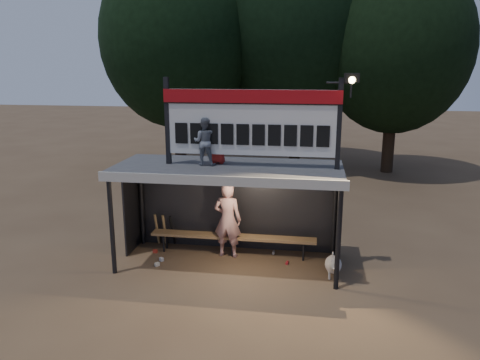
% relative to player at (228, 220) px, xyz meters
% --- Properties ---
extents(ground, '(80.00, 80.00, 0.00)m').
position_rel_player_xyz_m(ground, '(0.10, -0.44, -0.91)').
color(ground, '#503B28').
rests_on(ground, ground).
extents(player, '(0.71, 0.50, 1.82)m').
position_rel_player_xyz_m(player, '(0.00, 0.00, 0.00)').
color(player, silver).
rests_on(player, ground).
extents(child_a, '(0.51, 0.40, 1.05)m').
position_rel_player_xyz_m(child_a, '(-0.41, -0.48, 1.94)').
color(child_a, slate).
rests_on(child_a, dugout_shelter).
extents(child_b, '(0.44, 0.30, 0.88)m').
position_rel_player_xyz_m(child_b, '(-0.16, -0.25, 1.85)').
color(child_b, '#A41F19').
rests_on(child_b, dugout_shelter).
extents(dugout_shelter, '(5.10, 2.08, 2.32)m').
position_rel_player_xyz_m(dugout_shelter, '(0.10, -0.20, 0.94)').
color(dugout_shelter, '#3E3E41').
rests_on(dugout_shelter, ground).
extents(scoreboard_assembly, '(4.10, 0.27, 1.99)m').
position_rel_player_xyz_m(scoreboard_assembly, '(0.66, -0.45, 2.41)').
color(scoreboard_assembly, black).
rests_on(scoreboard_assembly, dugout_shelter).
extents(bench, '(4.00, 0.35, 0.48)m').
position_rel_player_xyz_m(bench, '(0.10, 0.11, -0.48)').
color(bench, '#957046').
rests_on(bench, ground).
extents(tree_left, '(6.46, 6.46, 9.27)m').
position_rel_player_xyz_m(tree_left, '(-3.90, 9.56, 4.60)').
color(tree_left, black).
rests_on(tree_left, ground).
extents(tree_mid, '(7.22, 7.22, 10.36)m').
position_rel_player_xyz_m(tree_mid, '(1.10, 11.06, 5.26)').
color(tree_mid, black).
rests_on(tree_mid, ground).
extents(tree_right, '(6.08, 6.08, 8.72)m').
position_rel_player_xyz_m(tree_right, '(5.10, 10.06, 4.28)').
color(tree_right, '#2F2015').
rests_on(tree_right, ground).
extents(dog, '(0.36, 0.81, 0.49)m').
position_rel_player_xyz_m(dog, '(2.46, -0.78, -0.63)').
color(dog, beige).
rests_on(dog, ground).
extents(bats, '(0.48, 0.33, 0.84)m').
position_rel_player_xyz_m(bats, '(-1.69, 0.38, -0.48)').
color(bats, olive).
rests_on(bats, ground).
extents(litter, '(3.32, 1.24, 0.08)m').
position_rel_player_xyz_m(litter, '(-0.49, -0.31, -0.87)').
color(litter, red).
rests_on(litter, ground).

